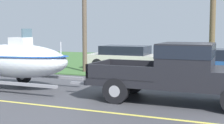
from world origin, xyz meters
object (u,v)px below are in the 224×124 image
parked_sedan_far (128,58)px  utility_pole (84,0)px  pickup_truck_towing (185,70)px  boat_on_trailer (16,60)px  parked_sedan_near (210,64)px

parked_sedan_far → utility_pole: (-1.79, -1.95, 3.18)m
pickup_truck_towing → boat_on_trailer: (-6.45, -0.00, 0.06)m
boat_on_trailer → parked_sedan_near: bearing=39.8°
parked_sedan_far → boat_on_trailer: bearing=-107.4°
parked_sedan_near → boat_on_trailer: bearing=-140.2°
utility_pole → boat_on_trailer: bearing=-94.6°
parked_sedan_near → parked_sedan_far: size_ratio=0.99×
parked_sedan_near → utility_pole: size_ratio=0.63×
boat_on_trailer → parked_sedan_far: bearing=72.6°
parked_sedan_near → utility_pole: utility_pole is taller
parked_sedan_near → parked_sedan_far: bearing=163.4°
parked_sedan_far → utility_pole: 4.14m
boat_on_trailer → utility_pole: size_ratio=0.79×
boat_on_trailer → utility_pole: bearing=85.4°
boat_on_trailer → parked_sedan_far: boat_on_trailer is taller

